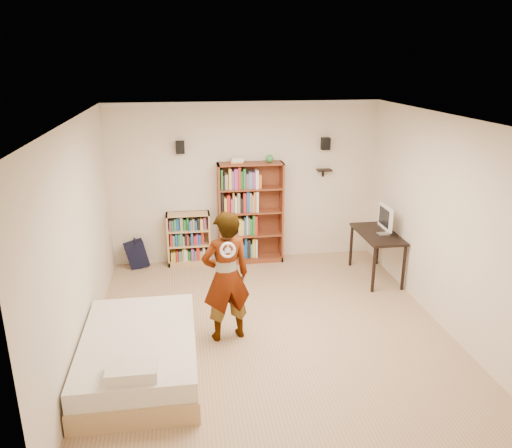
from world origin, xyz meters
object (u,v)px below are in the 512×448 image
at_px(computer_desk, 376,255).
at_px(person, 226,277).
at_px(low_bookshelf, 189,239).
at_px(daybed, 139,349).
at_px(tall_bookshelf, 251,213).

height_order(computer_desk, person, person).
bearing_deg(low_bookshelf, daybed, -101.54).
xyz_separation_m(low_bookshelf, person, (0.41, -2.46, 0.38)).
bearing_deg(person, daybed, 16.77).
bearing_deg(person, tall_bookshelf, -117.75).
xyz_separation_m(tall_bookshelf, low_bookshelf, (-1.05, 0.02, -0.41)).
bearing_deg(low_bookshelf, person, -80.58).
relative_size(low_bookshelf, person, 0.54).
relative_size(low_bookshelf, daybed, 0.47).
distance_m(low_bookshelf, computer_desk, 3.10).
distance_m(low_bookshelf, daybed, 3.12).
bearing_deg(tall_bookshelf, computer_desk, -27.36).
xyz_separation_m(tall_bookshelf, computer_desk, (1.88, -0.97, -0.49)).
xyz_separation_m(computer_desk, person, (-2.52, -1.47, 0.45)).
height_order(low_bookshelf, person, person).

